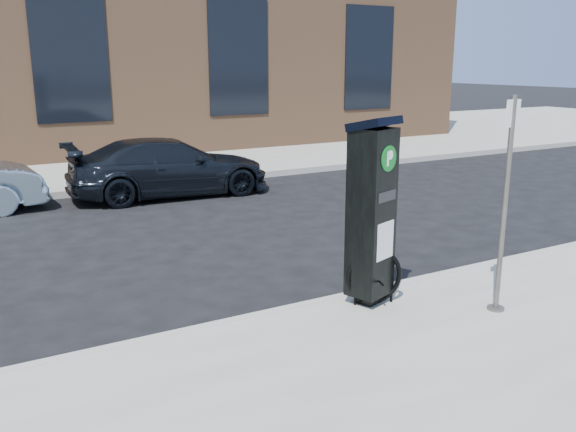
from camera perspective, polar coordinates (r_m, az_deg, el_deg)
ground at (r=7.15m, az=0.27°, el=-9.52°), size 120.00×120.00×0.00m
sidewalk_far at (r=20.14m, az=-20.04°, el=5.38°), size 60.00×12.00×0.15m
curb_near at (r=7.11m, az=0.35°, el=-9.02°), size 60.00×0.12×0.16m
curb_far at (r=14.36m, az=-15.87°, el=2.42°), size 60.00×0.12×0.16m
building at (r=22.94m, az=-22.29°, el=16.39°), size 28.00×10.05×8.25m
parking_kiosk at (r=6.91m, az=7.81°, el=0.55°), size 0.61×0.58×2.17m
sign_pole at (r=7.04m, az=19.61°, el=0.75°), size 0.21×0.19×2.40m
bike_rack at (r=7.12m, az=8.05°, el=-5.63°), size 0.66×0.26×0.67m
car_dark at (r=13.67m, az=-11.03°, el=4.52°), size 4.48×2.05×1.27m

